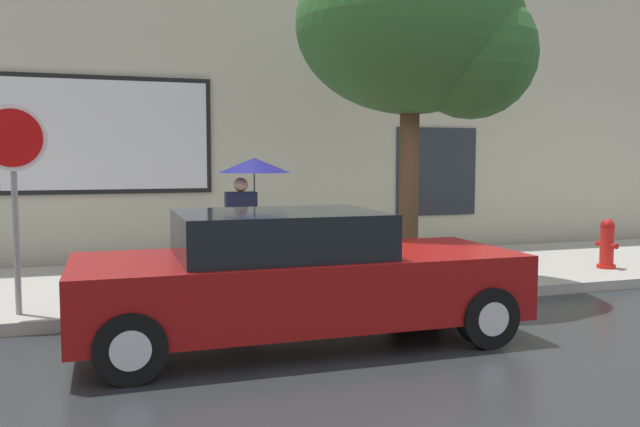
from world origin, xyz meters
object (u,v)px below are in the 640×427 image
fire_hydrant (607,244)px  stop_sign (13,167)px  street_tree (423,33)px  parked_car (296,277)px  pedestrian_with_umbrella (251,181)px

fire_hydrant → stop_sign: 8.96m
street_tree → fire_hydrant: bearing=4.6°
parked_car → fire_hydrant: 6.30m
fire_hydrant → street_tree: (-3.57, -0.29, 3.16)m
pedestrian_with_umbrella → parked_car: bearing=-92.4°
fire_hydrant → pedestrian_with_umbrella: 5.97m
pedestrian_with_umbrella → fire_hydrant: bearing=-7.4°
pedestrian_with_umbrella → street_tree: 3.25m
pedestrian_with_umbrella → street_tree: (2.26, -1.04, 2.08)m
parked_car → street_tree: size_ratio=0.95×
street_tree → pedestrian_with_umbrella: bearing=155.2°
pedestrian_with_umbrella → stop_sign: bearing=-156.7°
parked_car → fire_hydrant: parked_car is taller
street_tree → stop_sign: bearing=-177.2°
parked_car → stop_sign: 3.49m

